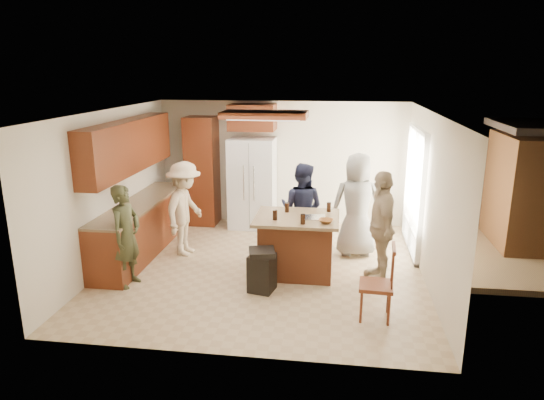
# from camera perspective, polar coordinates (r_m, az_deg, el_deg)

# --- Properties ---
(room_shell) EXTENTS (8.00, 5.20, 5.00)m
(room_shell) POSITION_cam_1_polar(r_m,az_deg,el_deg) (9.68, 27.18, 0.04)
(room_shell) COLOR tan
(room_shell) RESTS_ON ground
(person_front_left) EXTENTS (0.52, 0.63, 1.53)m
(person_front_left) POSITION_cam_1_polar(r_m,az_deg,el_deg) (7.38, -16.78, -4.08)
(person_front_left) COLOR #393C23
(person_front_left) RESTS_ON ground
(person_behind_left) EXTENTS (0.86, 0.65, 1.58)m
(person_behind_left) POSITION_cam_1_polar(r_m,az_deg,el_deg) (8.36, 3.51, -0.98)
(person_behind_left) COLOR #1B1F37
(person_behind_left) RESTS_ON ground
(person_behind_right) EXTENTS (0.92, 0.65, 1.78)m
(person_behind_right) POSITION_cam_1_polar(r_m,az_deg,el_deg) (8.32, 9.97, -0.56)
(person_behind_right) COLOR gray
(person_behind_right) RESTS_ON ground
(person_side_right) EXTENTS (0.61, 1.04, 1.70)m
(person_side_right) POSITION_cam_1_polar(r_m,az_deg,el_deg) (7.40, 12.70, -3.04)
(person_side_right) COLOR tan
(person_side_right) RESTS_ON ground
(person_counter) EXTENTS (0.63, 1.11, 1.62)m
(person_counter) POSITION_cam_1_polar(r_m,az_deg,el_deg) (8.37, -10.22, -1.03)
(person_counter) COLOR tan
(person_counter) RESTS_ON ground
(left_cabinetry) EXTENTS (0.64, 3.00, 2.30)m
(left_cabinetry) POSITION_cam_1_polar(r_m,az_deg,el_deg) (8.58, -15.58, 0.04)
(left_cabinetry) COLOR maroon
(left_cabinetry) RESTS_ON ground
(back_wall_units) EXTENTS (1.80, 0.60, 2.45)m
(back_wall_units) POSITION_cam_1_polar(r_m,az_deg,el_deg) (9.86, -6.77, 4.95)
(back_wall_units) COLOR maroon
(back_wall_units) RESTS_ON ground
(refrigerator) EXTENTS (0.90, 0.76, 1.80)m
(refrigerator) POSITION_cam_1_polar(r_m,az_deg,el_deg) (9.71, -2.32, 2.00)
(refrigerator) COLOR white
(refrigerator) RESTS_ON ground
(kitchen_island) EXTENTS (1.28, 1.03, 0.93)m
(kitchen_island) POSITION_cam_1_polar(r_m,az_deg,el_deg) (7.57, 2.91, -5.24)
(kitchen_island) COLOR brown
(kitchen_island) RESTS_ON ground
(island_items) EXTENTS (0.91, 0.76, 0.15)m
(island_items) POSITION_cam_1_polar(r_m,az_deg,el_deg) (7.31, 4.67, -1.94)
(island_items) COLOR silver
(island_items) RESTS_ON kitchen_island
(trash_bin) EXTENTS (0.43, 0.43, 0.63)m
(trash_bin) POSITION_cam_1_polar(r_m,az_deg,el_deg) (7.04, -1.20, -8.24)
(trash_bin) COLOR black
(trash_bin) RESTS_ON ground
(spindle_chair) EXTENTS (0.45, 0.45, 0.99)m
(spindle_chair) POSITION_cam_1_polar(r_m,az_deg,el_deg) (6.39, 12.32, -9.80)
(spindle_chair) COLOR maroon
(spindle_chair) RESTS_ON ground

